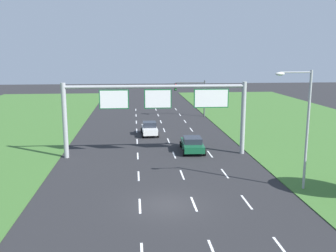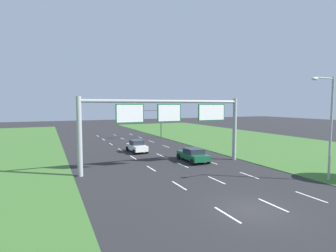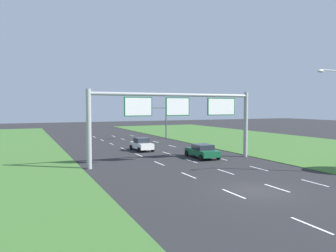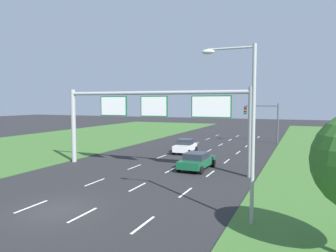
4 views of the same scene
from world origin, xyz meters
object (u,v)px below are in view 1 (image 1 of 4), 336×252
(car_near_red, at_px, (192,144))
(car_lead_silver, at_px, (150,129))
(sign_gantry, at_px, (159,104))
(street_lamp, at_px, (303,120))
(traffic_light_mast, at_px, (192,92))

(car_near_red, height_order, car_lead_silver, car_lead_silver)
(car_near_red, relative_size, sign_gantry, 0.26)
(car_lead_silver, xyz_separation_m, street_lamp, (9.86, -19.26, 4.29))
(car_near_red, distance_m, sign_gantry, 5.52)
(traffic_light_mast, bearing_deg, sign_gantry, -106.66)
(car_lead_silver, height_order, sign_gantry, sign_gantry)
(street_lamp, bearing_deg, sign_gantry, 132.97)
(sign_gantry, relative_size, street_lamp, 2.03)
(car_near_red, height_order, street_lamp, street_lamp)
(sign_gantry, bearing_deg, street_lamp, -47.03)
(car_near_red, xyz_separation_m, car_lead_silver, (-3.92, 8.03, 0.03))
(sign_gantry, relative_size, traffic_light_mast, 3.08)
(car_lead_silver, distance_m, sign_gantry, 10.11)
(car_lead_silver, bearing_deg, traffic_light_mast, 59.29)
(car_lead_silver, bearing_deg, street_lamp, -64.63)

